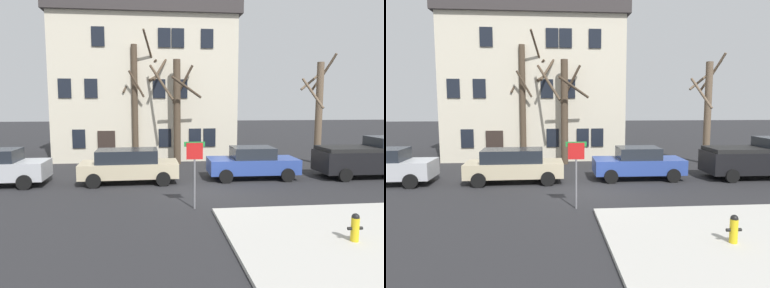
% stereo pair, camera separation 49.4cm
% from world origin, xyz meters
% --- Properties ---
extents(ground_plane, '(120.00, 120.00, 0.00)m').
position_xyz_m(ground_plane, '(0.00, 0.00, 0.00)').
color(ground_plane, '#262628').
extents(building_main, '(12.63, 8.38, 11.04)m').
position_xyz_m(building_main, '(-2.85, 11.94, 5.58)').
color(building_main, beige).
rests_on(building_main, ground_plane).
extents(tree_bare_near, '(2.89, 2.76, 8.28)m').
position_xyz_m(tree_bare_near, '(-3.51, 7.89, 4.14)').
color(tree_bare_near, '#4C3D2D').
rests_on(tree_bare_near, ground_plane).
extents(tree_bare_mid, '(3.32, 3.54, 7.20)m').
position_xyz_m(tree_bare_mid, '(-0.96, 7.17, 3.74)').
color(tree_bare_mid, '#4C3D2D').
rests_on(tree_bare_mid, ground_plane).
extents(tree_bare_far, '(2.14, 2.16, 7.00)m').
position_xyz_m(tree_bare_far, '(8.18, 6.57, 3.54)').
color(tree_bare_far, brown).
rests_on(tree_bare_far, ground_plane).
extents(car_beige_wagon, '(4.74, 2.17, 1.65)m').
position_xyz_m(car_beige_wagon, '(-3.60, 2.16, 0.87)').
color(car_beige_wagon, '#C6B793').
rests_on(car_beige_wagon, ground_plane).
extents(car_blue_sedan, '(4.59, 2.16, 1.64)m').
position_xyz_m(car_blue_sedan, '(2.67, 2.44, 0.83)').
color(car_blue_sedan, '#2D4799').
rests_on(car_blue_sedan, ground_plane).
extents(pickup_truck_black, '(5.50, 2.22, 2.12)m').
position_xyz_m(pickup_truck_black, '(8.96, 2.14, 1.03)').
color(pickup_truck_black, black).
rests_on(pickup_truck_black, ground_plane).
extents(fire_hydrant, '(0.42, 0.22, 0.78)m').
position_xyz_m(fire_hydrant, '(3.09, -6.17, 0.53)').
color(fire_hydrant, gold).
rests_on(fire_hydrant, sidewalk_slab).
extents(street_sign_pole, '(0.76, 0.07, 2.50)m').
position_xyz_m(street_sign_pole, '(-0.90, -2.40, 1.76)').
color(street_sign_pole, slate).
rests_on(street_sign_pole, ground_plane).
extents(bicycle_leaning, '(1.70, 0.52, 1.03)m').
position_xyz_m(bicycle_leaning, '(-4.23, 7.13, 0.37)').
color(bicycle_leaning, black).
rests_on(bicycle_leaning, ground_plane).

